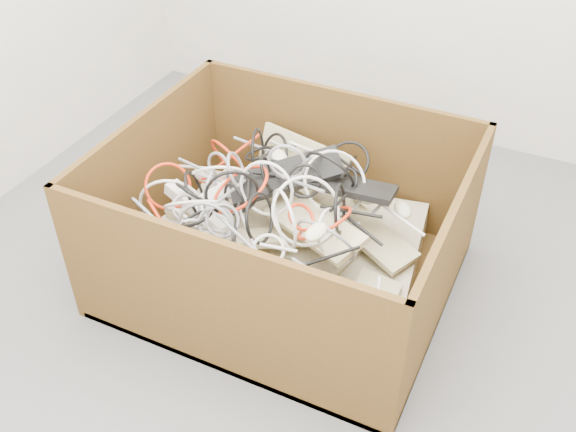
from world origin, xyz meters
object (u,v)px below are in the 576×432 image
at_px(cardboard_box, 282,249).
at_px(power_strip_right, 198,208).
at_px(vga_plug, 354,238).
at_px(power_strip_left, 231,188).

height_order(cardboard_box, power_strip_right, cardboard_box).
bearing_deg(cardboard_box, vga_plug, -7.96).
bearing_deg(vga_plug, power_strip_left, -154.38).
xyz_separation_m(power_strip_left, power_strip_right, (-0.07, -0.13, -0.03)).
distance_m(cardboard_box, power_strip_left, 0.30).
distance_m(power_strip_right, vga_plug, 0.59).
distance_m(power_strip_left, power_strip_right, 0.15).
xyz_separation_m(power_strip_left, vga_plug, (0.51, -0.05, -0.02)).
height_order(power_strip_left, power_strip_right, power_strip_left).
distance_m(cardboard_box, vga_plug, 0.36).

